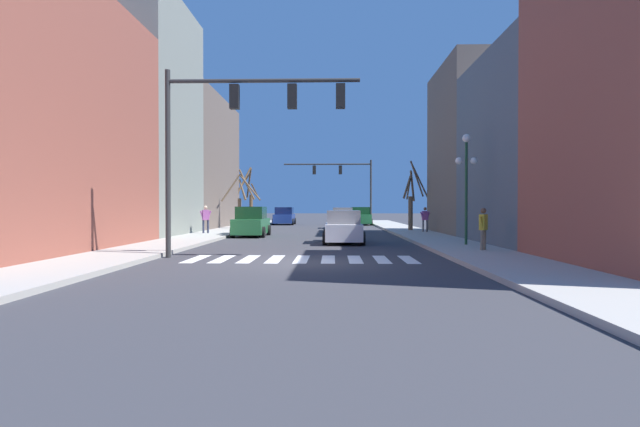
# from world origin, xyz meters

# --- Properties ---
(ground_plane) EXTENTS (240.00, 240.00, 0.00)m
(ground_plane) POSITION_xyz_m (0.00, 0.00, 0.00)
(ground_plane) COLOR #38383D
(sidewalk_left) EXTENTS (2.84, 90.00, 0.15)m
(sidewalk_left) POSITION_xyz_m (-6.37, 0.00, 0.07)
(sidewalk_left) COLOR #ADA89E
(sidewalk_left) RESTS_ON ground_plane
(sidewalk_right) EXTENTS (2.84, 90.00, 0.15)m
(sidewalk_right) POSITION_xyz_m (6.37, 0.00, 0.07)
(sidewalk_right) COLOR #ADA89E
(sidewalk_right) RESTS_ON ground_plane
(building_row_left) EXTENTS (6.00, 37.02, 13.89)m
(building_row_left) POSITION_xyz_m (-10.79, 12.72, 5.71)
(building_row_left) COLOR #934C3D
(building_row_left) RESTS_ON ground_plane
(building_row_right) EXTENTS (6.00, 25.99, 10.68)m
(building_row_right) POSITION_xyz_m (10.79, 6.97, 5.02)
(building_row_right) COLOR #934C3D
(building_row_right) RESTS_ON ground_plane
(crosswalk_stripes) EXTENTS (7.65, 2.60, 0.01)m
(crosswalk_stripes) POSITION_xyz_m (-0.00, 1.01, 0.00)
(crosswalk_stripes) COLOR white
(crosswalk_stripes) RESTS_ON ground_plane
(traffic_signal_near) EXTENTS (6.77, 0.28, 6.54)m
(traffic_signal_near) POSITION_xyz_m (-2.25, 1.43, 4.85)
(traffic_signal_near) COLOR #2D2D2D
(traffic_signal_near) RESTS_ON ground_plane
(traffic_signal_far) EXTENTS (8.44, 0.28, 6.26)m
(traffic_signal_far) POSITION_xyz_m (2.16, 32.03, 4.63)
(traffic_signal_far) COLOR #2D2D2D
(traffic_signal_far) RESTS_ON ground_plane
(street_lamp_right_corner) EXTENTS (0.95, 0.36, 4.76)m
(street_lamp_right_corner) POSITION_xyz_m (6.80, 5.80, 3.49)
(street_lamp_right_corner) COLOR #1E4C2D
(street_lamp_right_corner) RESTS_ON sidewalk_right
(car_at_intersection) EXTENTS (1.97, 4.23, 1.60)m
(car_at_intersection) POSITION_xyz_m (1.56, 8.60, 0.75)
(car_at_intersection) COLOR silver
(car_at_intersection) RESTS_ON ground_plane
(car_parked_right_far) EXTENTS (1.96, 4.17, 1.72)m
(car_parked_right_far) POSITION_xyz_m (1.84, 25.18, 0.80)
(car_parked_right_far) COLOR silver
(car_parked_right_far) RESTS_ON ground_plane
(car_driving_toward_lane) EXTENTS (2.09, 4.40, 1.73)m
(car_driving_toward_lane) POSITION_xyz_m (-3.78, 33.71, 0.81)
(car_driving_toward_lane) COLOR navy
(car_driving_toward_lane) RESTS_ON ground_plane
(car_parked_left_far) EXTENTS (1.98, 4.13, 1.79)m
(car_parked_left_far) POSITION_xyz_m (-3.84, 13.96, 0.82)
(car_parked_left_far) COLOR #236B38
(car_parked_left_far) RESTS_ON ground_plane
(car_parked_right_mid) EXTENTS (2.19, 4.86, 1.75)m
(car_parked_right_mid) POSITION_xyz_m (3.73, 33.24, 0.82)
(car_parked_right_mid) COLOR #236B38
(car_parked_right_mid) RESTS_ON ground_plane
(pedestrian_crossing_street) EXTENTS (0.48, 0.59, 1.58)m
(pedestrian_crossing_street) POSITION_xyz_m (6.73, 3.11, 1.09)
(pedestrian_crossing_street) COLOR #7A705B
(pedestrian_crossing_street) RESTS_ON sidewalk_right
(pedestrian_waiting_at_curb) EXTENTS (0.69, 0.28, 1.60)m
(pedestrian_waiting_at_curb) POSITION_xyz_m (7.09, 16.91, 1.10)
(pedestrian_waiting_at_curb) COLOR #4C4C51
(pedestrian_waiting_at_curb) RESTS_ON sidewalk_right
(pedestrian_near_right_corner) EXTENTS (0.66, 0.48, 1.70)m
(pedestrian_near_right_corner) POSITION_xyz_m (-6.81, 14.77, 1.16)
(pedestrian_near_right_corner) COLOR #282D47
(pedestrian_near_right_corner) RESTS_ON sidewalk_left
(street_tree_right_near) EXTENTS (2.10, 2.12, 4.89)m
(street_tree_right_near) POSITION_xyz_m (6.62, 19.54, 2.28)
(street_tree_right_near) COLOR brown
(street_tree_right_near) RESTS_ON sidewalk_right
(street_tree_left_far) EXTENTS (3.09, 1.17, 4.51)m
(street_tree_left_far) POSITION_xyz_m (-5.97, 22.21, 2.30)
(street_tree_left_far) COLOR brown
(street_tree_left_far) RESTS_ON sidewalk_left
(street_tree_right_mid) EXTENTS (2.39, 2.59, 5.45)m
(street_tree_right_mid) POSITION_xyz_m (-6.97, 31.77, 2.62)
(street_tree_right_mid) COLOR brown
(street_tree_right_mid) RESTS_ON sidewalk_left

